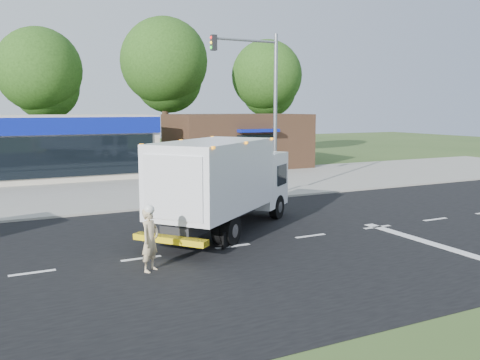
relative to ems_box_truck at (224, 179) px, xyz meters
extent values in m
plane|color=#385123|center=(2.41, -1.96, -1.93)|extent=(120.00, 120.00, 0.00)
cube|color=black|center=(2.41, -1.96, -1.92)|extent=(60.00, 14.00, 0.02)
cube|color=gray|center=(2.41, 6.24, -1.87)|extent=(60.00, 2.40, 0.12)
cube|color=gray|center=(2.41, 12.04, -1.92)|extent=(60.00, 9.00, 0.02)
cube|color=silver|center=(-6.59, -1.96, -1.91)|extent=(1.20, 0.15, 0.01)
cube|color=silver|center=(-3.59, -1.96, -1.91)|extent=(1.20, 0.15, 0.01)
cube|color=silver|center=(-0.59, -1.96, -1.91)|extent=(1.20, 0.15, 0.01)
cube|color=silver|center=(2.41, -1.96, -1.91)|extent=(1.20, 0.15, 0.01)
cube|color=silver|center=(5.41, -1.96, -1.91)|extent=(1.20, 0.15, 0.01)
cube|color=silver|center=(8.41, -1.96, -1.91)|extent=(1.20, 0.15, 0.01)
cube|color=silver|center=(5.41, -4.96, -1.91)|extent=(0.40, 7.00, 0.01)
cube|color=black|center=(-0.64, -0.52, -1.22)|extent=(4.59, 3.98, 0.36)
cube|color=white|center=(2.16, 1.75, -0.35)|extent=(2.95, 2.97, 2.13)
cube|color=black|center=(2.91, 2.35, -0.15)|extent=(1.33, 1.60, 0.91)
cube|color=white|center=(-0.64, -0.52, 0.21)|extent=(5.48, 5.09, 2.39)
cube|color=silver|center=(-2.63, -2.13, 0.16)|extent=(1.32, 1.62, 1.93)
cube|color=yellow|center=(-2.77, -2.24, -1.37)|extent=(1.81, 2.12, 0.18)
cube|color=orange|center=(-0.64, -0.52, 1.37)|extent=(5.35, 4.99, 0.08)
cylinder|color=black|center=(1.60, 2.53, -1.44)|extent=(0.95, 0.85, 0.97)
cylinder|color=black|center=(2.81, 1.03, -1.44)|extent=(0.95, 0.85, 0.97)
cylinder|color=black|center=(-1.83, -0.17, -1.44)|extent=(0.95, 0.85, 0.97)
cylinder|color=black|center=(-0.56, -1.75, -1.44)|extent=(0.95, 0.85, 0.97)
imported|color=#CBB287|center=(-3.67, -3.19, -1.05)|extent=(0.76, 0.73, 1.75)
sphere|color=white|center=(-3.67, -3.19, -0.21)|extent=(0.28, 0.28, 0.28)
cube|color=#C0B59F|center=(-6.59, 18.04, 0.07)|extent=(18.00, 6.00, 4.00)
cube|color=#0A188D|center=(-6.59, 14.99, 1.47)|extent=(18.00, 0.30, 1.00)
cube|color=black|center=(-6.59, 14.99, -0.33)|extent=(17.00, 0.12, 2.40)
cube|color=#382316|center=(9.41, 18.04, 0.07)|extent=(10.00, 6.00, 4.00)
cube|color=#0A188D|center=(9.41, 14.94, 0.97)|extent=(3.00, 1.20, 0.20)
cube|color=black|center=(9.41, 14.99, -0.43)|extent=(3.00, 0.12, 2.20)
cylinder|color=gray|center=(5.41, 5.64, 2.07)|extent=(0.18, 0.18, 8.00)
cylinder|color=gray|center=(3.71, 5.64, 5.67)|extent=(3.40, 0.12, 0.12)
cube|color=black|center=(2.11, 5.64, 5.47)|extent=(0.25, 0.25, 0.70)
cylinder|color=#332114|center=(-3.59, 26.04, 1.50)|extent=(0.56, 0.56, 6.86)
sphere|color=#204313|center=(-3.59, 26.04, 5.42)|extent=(6.47, 6.47, 6.47)
sphere|color=#204313|center=(-3.09, 26.54, 4.15)|extent=(5.10, 5.10, 5.10)
cylinder|color=#332114|center=(6.41, 26.04, 1.99)|extent=(0.56, 0.56, 7.84)
sphere|color=#204313|center=(6.41, 26.04, 6.47)|extent=(7.39, 7.39, 7.39)
sphere|color=#204313|center=(6.91, 26.54, 5.02)|extent=(5.82, 5.82, 5.82)
cylinder|color=#332114|center=(16.41, 26.04, 1.57)|extent=(0.56, 0.56, 7.00)
sphere|color=#204313|center=(16.41, 26.04, 5.57)|extent=(6.60, 6.60, 6.60)
sphere|color=#204313|center=(16.91, 26.54, 4.27)|extent=(5.20, 5.20, 5.20)
camera|label=1|loc=(-7.44, -16.27, 2.48)|focal=38.00mm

